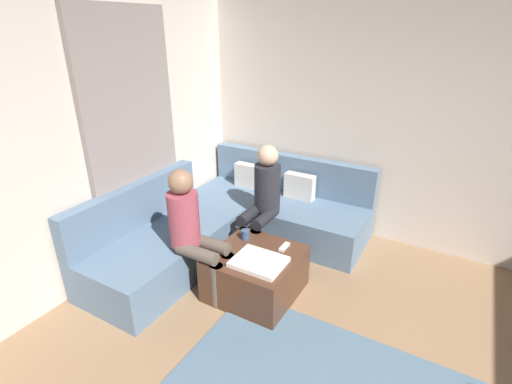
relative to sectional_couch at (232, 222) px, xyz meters
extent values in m
cube|color=beige|center=(2.08, 1.06, 1.07)|extent=(6.00, 0.12, 2.70)
cube|color=gray|center=(-0.76, -0.58, 0.97)|extent=(0.06, 1.10, 2.50)
cube|color=slate|center=(0.30, 0.53, -0.07)|extent=(2.10, 0.85, 0.42)
cube|color=slate|center=(0.30, 0.88, 0.36)|extent=(2.10, 0.14, 0.45)
cube|color=slate|center=(-0.32, -0.75, -0.07)|extent=(0.85, 1.70, 0.42)
cube|color=slate|center=(-0.68, -0.75, 0.36)|extent=(0.14, 1.70, 0.45)
cube|color=silver|center=(-0.20, 0.70, 0.26)|extent=(0.36, 0.12, 0.36)
cube|color=silver|center=(0.50, 0.70, 0.26)|extent=(0.36, 0.12, 0.36)
cube|color=#4C2D1E|center=(0.66, -0.61, -0.07)|extent=(0.76, 0.76, 0.42)
cube|color=white|center=(0.76, -0.73, 0.16)|extent=(0.44, 0.36, 0.04)
cylinder|color=#334C72|center=(0.44, -0.43, 0.19)|extent=(0.08, 0.08, 0.10)
cube|color=white|center=(0.84, -0.39, 0.15)|extent=(0.05, 0.15, 0.02)
cylinder|color=black|center=(0.45, -0.25, -0.07)|extent=(0.12, 0.12, 0.42)
cylinder|color=black|center=(0.27, -0.25, -0.07)|extent=(0.12, 0.12, 0.42)
cylinder|color=black|center=(0.45, -0.05, 0.20)|extent=(0.12, 0.40, 0.12)
cylinder|color=black|center=(0.27, -0.05, 0.20)|extent=(0.12, 0.40, 0.12)
cylinder|color=#26262D|center=(0.36, 0.15, 0.45)|extent=(0.28, 0.28, 0.50)
sphere|color=#D8AD8C|center=(0.36, 0.15, 0.81)|extent=(0.22, 0.22, 0.22)
cylinder|color=brown|center=(0.45, -0.76, -0.07)|extent=(0.12, 0.12, 0.42)
cylinder|color=brown|center=(0.45, -0.94, -0.07)|extent=(0.12, 0.12, 0.42)
cylinder|color=brown|center=(0.25, -0.76, 0.20)|extent=(0.40, 0.12, 0.12)
cylinder|color=brown|center=(0.25, -0.94, 0.20)|extent=(0.40, 0.12, 0.12)
cylinder|color=#993F4C|center=(0.05, -0.85, 0.45)|extent=(0.28, 0.28, 0.50)
sphere|color=#8C664C|center=(0.05, -0.85, 0.81)|extent=(0.22, 0.22, 0.22)
camera|label=1|loc=(2.11, -3.13, 2.04)|focal=26.59mm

